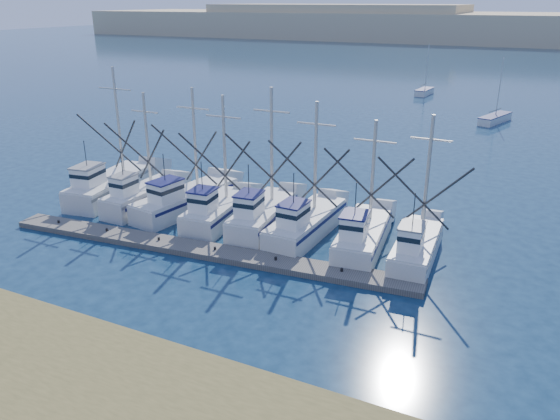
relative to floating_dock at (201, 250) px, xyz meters
The scene contains 6 objects.
ground 8.16m from the floating_dock, 42.37° to the right, with size 500.00×500.00×0.00m, color #0D223A.
floating_dock is the anchor object (origin of this frame).
dune_ridge 204.65m from the floating_dock, 88.31° to the left, with size 360.00×60.00×10.00m, color tan.
trawler_fleet 5.06m from the floating_dock, 98.45° to the left, with size 27.71×9.31×9.95m.
sailboat_near 50.31m from the floating_dock, 75.69° to the left, with size 3.57×6.96×8.10m.
sailboat_far 66.82m from the floating_dock, 90.28° to the left, with size 2.18×5.49×8.10m.
Camera 1 is at (11.74, -19.96, 14.66)m, focal length 35.00 mm.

